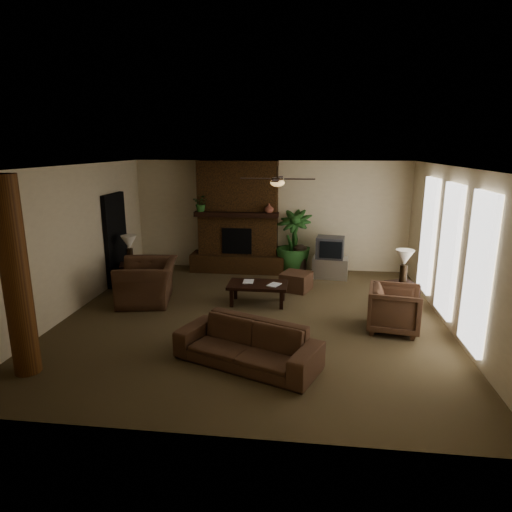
# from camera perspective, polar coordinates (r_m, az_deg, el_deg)

# --- Properties ---
(room_shell) EXTENTS (7.00, 7.00, 7.00)m
(room_shell) POSITION_cam_1_polar(r_m,az_deg,el_deg) (7.91, -0.35, 1.41)
(room_shell) COLOR brown
(room_shell) RESTS_ON ground
(fireplace) EXTENTS (2.40, 0.70, 2.80)m
(fireplace) POSITION_cam_1_polar(r_m,az_deg,el_deg) (11.20, -2.35, 3.88)
(fireplace) COLOR #502F15
(fireplace) RESTS_ON ground
(windows) EXTENTS (0.08, 3.65, 2.35)m
(windows) POSITION_cam_1_polar(r_m,az_deg,el_deg) (8.43, 23.80, 0.64)
(windows) COLOR white
(windows) RESTS_ON ground
(log_column) EXTENTS (0.36, 0.36, 2.80)m
(log_column) POSITION_cam_1_polar(r_m,az_deg,el_deg) (6.78, -28.79, -2.53)
(log_column) COLOR brown
(log_column) RESTS_ON ground
(doorway) EXTENTS (0.10, 1.00, 2.10)m
(doorway) POSITION_cam_1_polar(r_m,az_deg,el_deg) (10.64, -17.79, 2.10)
(doorway) COLOR black
(doorway) RESTS_ON ground
(ceiling_fan) EXTENTS (1.35, 1.35, 0.37)m
(ceiling_fan) POSITION_cam_1_polar(r_m,az_deg,el_deg) (8.00, 2.80, 9.72)
(ceiling_fan) COLOR black
(ceiling_fan) RESTS_ON ceiling
(sofa) EXTENTS (2.21, 1.39, 0.83)m
(sofa) POSITION_cam_1_polar(r_m,az_deg,el_deg) (6.52, -1.14, -10.56)
(sofa) COLOR #4F3321
(sofa) RESTS_ON ground
(armchair_left) EXTENTS (1.08, 1.44, 1.14)m
(armchair_left) POSITION_cam_1_polar(r_m,az_deg,el_deg) (9.27, -13.97, -2.41)
(armchair_left) COLOR #4F3321
(armchair_left) RESTS_ON ground
(armchair_right) EXTENTS (0.93, 0.97, 0.87)m
(armchair_right) POSITION_cam_1_polar(r_m,az_deg,el_deg) (8.00, 17.58, -6.33)
(armchair_right) COLOR #4F3321
(armchair_right) RESTS_ON ground
(coffee_table) EXTENTS (1.20, 0.70, 0.43)m
(coffee_table) POSITION_cam_1_polar(r_m,az_deg,el_deg) (8.92, 0.23, -3.95)
(coffee_table) COLOR black
(coffee_table) RESTS_ON ground
(ottoman) EXTENTS (0.77, 0.77, 0.40)m
(ottoman) POSITION_cam_1_polar(r_m,az_deg,el_deg) (9.86, 5.24, -3.30)
(ottoman) COLOR #4F3321
(ottoman) RESTS_ON ground
(tv_stand) EXTENTS (0.90, 0.59, 0.50)m
(tv_stand) POSITION_cam_1_polar(r_m,az_deg,el_deg) (10.89, 9.63, -1.48)
(tv_stand) COLOR silver
(tv_stand) RESTS_ON ground
(tv) EXTENTS (0.71, 0.61, 0.52)m
(tv) POSITION_cam_1_polar(r_m,az_deg,el_deg) (10.73, 9.63, 1.09)
(tv) COLOR #39393C
(tv) RESTS_ON tv_stand
(floor_vase) EXTENTS (0.34, 0.34, 0.77)m
(floor_vase) POSITION_cam_1_polar(r_m,az_deg,el_deg) (11.03, 5.75, -0.18)
(floor_vase) COLOR #34271D
(floor_vase) RESTS_ON ground
(floor_plant) EXTENTS (1.37, 1.80, 0.89)m
(floor_plant) POSITION_cam_1_polar(r_m,az_deg,el_deg) (11.14, 4.86, 0.06)
(floor_plant) COLOR #295823
(floor_plant) RESTS_ON ground
(side_table_left) EXTENTS (0.64, 0.64, 0.55)m
(side_table_left) POSITION_cam_1_polar(r_m,az_deg,el_deg) (10.38, -15.85, -2.46)
(side_table_left) COLOR black
(side_table_left) RESTS_ON ground
(lamp_left) EXTENTS (0.42, 0.42, 0.65)m
(lamp_left) POSITION_cam_1_polar(r_m,az_deg,el_deg) (10.24, -16.19, 1.48)
(lamp_left) COLOR black
(lamp_left) RESTS_ON side_table_left
(side_table_right) EXTENTS (0.64, 0.64, 0.55)m
(side_table_right) POSITION_cam_1_polar(r_m,az_deg,el_deg) (9.09, 18.37, -5.00)
(side_table_right) COLOR black
(side_table_right) RESTS_ON ground
(lamp_right) EXTENTS (0.39, 0.39, 0.65)m
(lamp_right) POSITION_cam_1_polar(r_m,az_deg,el_deg) (8.95, 18.77, -0.48)
(lamp_right) COLOR black
(lamp_right) RESTS_ON side_table_right
(mantel_plant) EXTENTS (0.46, 0.49, 0.33)m
(mantel_plant) POSITION_cam_1_polar(r_m,az_deg,el_deg) (11.00, -7.13, 6.60)
(mantel_plant) COLOR #295823
(mantel_plant) RESTS_ON fireplace
(mantel_vase) EXTENTS (0.23, 0.24, 0.22)m
(mantel_vase) POSITION_cam_1_polar(r_m,az_deg,el_deg) (10.71, 1.73, 6.21)
(mantel_vase) COLOR brown
(mantel_vase) RESTS_ON fireplace
(book_a) EXTENTS (0.22, 0.03, 0.29)m
(book_a) POSITION_cam_1_polar(r_m,az_deg,el_deg) (8.95, -1.69, -2.55)
(book_a) COLOR #999999
(book_a) RESTS_ON coffee_table
(book_b) EXTENTS (0.20, 0.11, 0.29)m
(book_b) POSITION_cam_1_polar(r_m,az_deg,el_deg) (8.80, 1.77, -2.84)
(book_b) COLOR #999999
(book_b) RESTS_ON coffee_table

